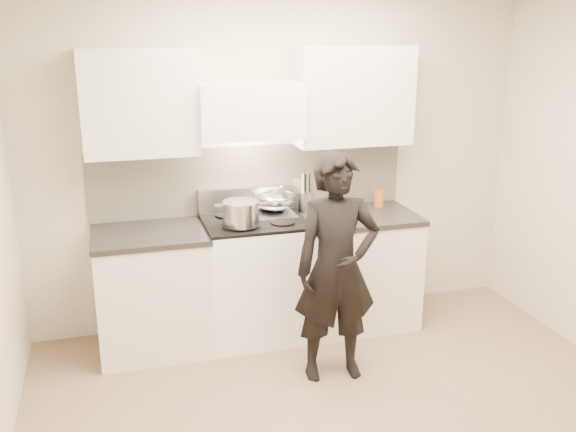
% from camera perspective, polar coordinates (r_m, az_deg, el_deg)
% --- Properties ---
extents(ground_plane, '(4.00, 4.00, 0.00)m').
position_cam_1_polar(ground_plane, '(4.09, 6.33, -18.57)').
color(ground_plane, '#87674C').
extents(room_shell, '(4.04, 3.54, 2.70)m').
position_cam_1_polar(room_shell, '(3.74, 4.14, 5.00)').
color(room_shell, beige).
rests_on(room_shell, ground).
extents(stove, '(0.76, 0.65, 0.96)m').
position_cam_1_polar(stove, '(4.98, -2.93, -5.50)').
color(stove, white).
rests_on(stove, ground).
extents(counter_right, '(0.92, 0.67, 0.92)m').
position_cam_1_polar(counter_right, '(5.22, 6.01, -4.67)').
color(counter_right, white).
rests_on(counter_right, ground).
extents(counter_left, '(0.82, 0.67, 0.92)m').
position_cam_1_polar(counter_left, '(4.88, -11.94, -6.49)').
color(counter_left, white).
rests_on(counter_left, ground).
extents(wok, '(0.31, 0.38, 0.25)m').
position_cam_1_polar(wok, '(4.97, -1.17, 1.42)').
color(wok, silver).
rests_on(wok, stove).
extents(stock_pot, '(0.37, 0.30, 0.18)m').
position_cam_1_polar(stock_pot, '(4.63, -4.20, 0.25)').
color(stock_pot, silver).
rests_on(stock_pot, stove).
extents(utensil_crock, '(0.12, 0.12, 0.32)m').
position_cam_1_polar(utensil_crock, '(5.07, 1.57, 1.41)').
color(utensil_crock, '#B4B4B4').
rests_on(utensil_crock, counter_right).
extents(spice_jar, '(0.04, 0.04, 0.10)m').
position_cam_1_polar(spice_jar, '(5.15, 3.20, 1.06)').
color(spice_jar, '#C68429').
rests_on(spice_jar, counter_right).
extents(oil_glass, '(0.08, 0.08, 0.14)m').
position_cam_1_polar(oil_glass, '(5.29, 8.12, 1.58)').
color(oil_glass, '#B45916').
rests_on(oil_glass, counter_right).
extents(person, '(0.60, 0.42, 1.58)m').
position_cam_1_polar(person, '(4.31, 4.34, -4.66)').
color(person, black).
rests_on(person, ground).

